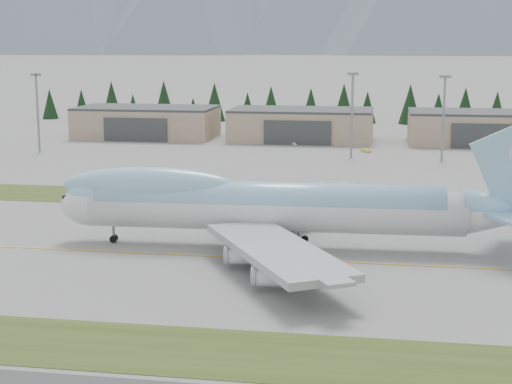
% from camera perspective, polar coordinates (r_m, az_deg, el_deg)
% --- Properties ---
extents(ground, '(7000.00, 7000.00, 0.00)m').
position_cam_1_polar(ground, '(121.99, 2.79, -4.97)').
color(ground, slate).
rests_on(ground, ground).
extents(grass_strip_near, '(400.00, 14.00, 0.08)m').
position_cam_1_polar(grass_strip_near, '(86.39, -0.20, -11.78)').
color(grass_strip_near, '#2D4017').
rests_on(grass_strip_near, ground).
extents(grass_strip_far, '(400.00, 18.00, 0.08)m').
position_cam_1_polar(grass_strip_far, '(165.53, 4.60, -0.76)').
color(grass_strip_far, '#2D4017').
rests_on(grass_strip_far, ground).
extents(taxiway_line_main, '(400.00, 0.40, 0.02)m').
position_cam_1_polar(taxiway_line_main, '(121.99, 2.79, -4.97)').
color(taxiway_line_main, gold).
rests_on(taxiway_line_main, ground).
extents(boeing_747_freighter, '(80.37, 69.70, 21.27)m').
position_cam_1_polar(boeing_747_freighter, '(127.87, 0.99, -0.98)').
color(boeing_747_freighter, silver).
rests_on(boeing_747_freighter, ground).
extents(hangar_left, '(48.00, 26.60, 10.80)m').
position_cam_1_polar(hangar_left, '(280.61, -7.94, 5.07)').
color(hangar_left, gray).
rests_on(hangar_left, ground).
extents(hangar_center, '(48.00, 26.60, 10.80)m').
position_cam_1_polar(hangar_center, '(269.45, 3.34, 4.92)').
color(hangar_center, gray).
rests_on(hangar_center, ground).
extents(hangar_right, '(48.00, 26.60, 10.80)m').
position_cam_1_polar(hangar_right, '(269.82, 16.15, 4.52)').
color(hangar_right, gray).
rests_on(hangar_right, ground).
extents(floodlight_masts, '(194.47, 8.21, 24.93)m').
position_cam_1_polar(floodlight_masts, '(225.97, 12.30, 6.45)').
color(floodlight_masts, gray).
rests_on(floodlight_masts, ground).
extents(service_vehicle_a, '(2.55, 3.22, 1.03)m').
position_cam_1_polar(service_vehicle_a, '(255.71, 2.81, 3.38)').
color(service_vehicle_a, white).
rests_on(service_vehicle_a, ground).
extents(service_vehicle_b, '(3.62, 3.05, 1.17)m').
position_cam_1_polar(service_vehicle_b, '(242.72, 7.99, 2.89)').
color(service_vehicle_b, '#CCD635').
rests_on(service_vehicle_b, ground).
extents(service_vehicle_c, '(2.82, 4.25, 1.14)m').
position_cam_1_polar(service_vehicle_c, '(261.65, 17.89, 3.04)').
color(service_vehicle_c, '#ACABB0').
rests_on(service_vehicle_c, ground).
extents(conifer_belt, '(274.10, 16.63, 16.84)m').
position_cam_1_polar(conifer_belt, '(330.48, 5.38, 6.31)').
color(conifer_belt, black).
rests_on(conifer_belt, ground).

